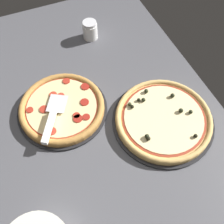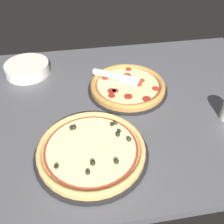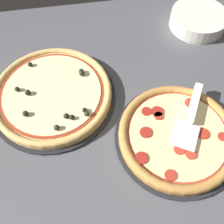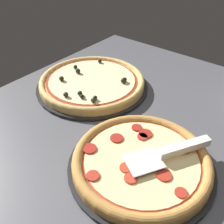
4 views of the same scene
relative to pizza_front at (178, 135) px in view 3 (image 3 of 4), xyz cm
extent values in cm
cube|color=#4C4C51|center=(-1.23, 9.09, -4.21)|extent=(136.24, 104.10, 3.60)
cylinder|color=black|center=(0.00, -0.02, -1.91)|extent=(36.36, 36.36, 1.00)
cylinder|color=#B77F3D|center=(0.00, -0.02, -0.56)|extent=(34.18, 34.18, 1.70)
torus|color=#B77F3D|center=(0.00, -0.02, 0.29)|extent=(34.18, 34.18, 2.57)
cylinder|color=#A33823|center=(0.00, -0.02, 0.36)|extent=(29.71, 29.71, 0.15)
cylinder|color=beige|center=(0.00, -0.02, 0.49)|extent=(28.03, 28.03, 0.40)
cylinder|color=#AD2D1E|center=(-3.04, -12.07, 0.89)|extent=(2.78, 2.78, 0.40)
cylinder|color=#B73823|center=(-4.80, 1.15, 0.89)|extent=(3.14, 3.14, 0.40)
cylinder|color=#AD2D1E|center=(-11.43, 5.58, 0.89)|extent=(3.12, 3.12, 0.40)
cylinder|color=maroon|center=(8.65, 7.33, 0.89)|extent=(2.94, 2.94, 0.40)
cylinder|color=#AD2D1E|center=(-0.93, -6.88, 0.89)|extent=(3.54, 3.54, 0.40)
cylinder|color=maroon|center=(8.04, 4.10, 0.89)|extent=(3.67, 3.67, 0.40)
cylinder|color=#AD2D1E|center=(9.50, -6.63, 0.89)|extent=(3.30, 3.30, 0.40)
cylinder|color=maroon|center=(1.79, 9.16, 0.89)|extent=(3.50, 3.50, 0.40)
cylinder|color=#AD2D1E|center=(6.50, 4.09, 0.89)|extent=(2.75, 2.75, 0.40)
cylinder|color=maroon|center=(-5.56, 12.01, 0.89)|extent=(3.62, 3.62, 0.40)
cylinder|color=#B73823|center=(-6.62, -1.53, 0.89)|extent=(3.17, 3.17, 0.40)
cylinder|color=black|center=(20.52, 34.98, -1.91)|extent=(40.11, 40.11, 1.00)
cylinder|color=#DBAD60|center=(20.52, 34.98, -0.46)|extent=(37.71, 37.71, 1.89)
torus|color=#DBAD60|center=(20.52, 34.98, 0.48)|extent=(37.71, 37.71, 2.03)
cylinder|color=maroon|center=(20.52, 34.98, 0.55)|extent=(32.77, 32.77, 0.15)
cylinder|color=beige|center=(20.52, 34.98, 0.68)|extent=(30.92, 30.92, 0.40)
sphere|color=black|center=(32.38, 41.49, 1.63)|extent=(1.51, 1.51, 1.51)
sphere|color=black|center=(25.70, 24.88, 1.78)|extent=(1.80, 1.80, 1.80)
sphere|color=black|center=(13.16, 42.81, 1.75)|extent=(1.75, 1.75, 1.75)
sphere|color=black|center=(9.67, 29.36, 1.58)|extent=(1.41, 1.41, 1.41)
sphere|color=#282D19|center=(7.01, 34.04, 1.74)|extent=(1.71, 1.71, 1.71)
sphere|color=black|center=(10.45, 31.06, 1.70)|extent=(1.64, 1.64, 1.64)
sphere|color=#282D19|center=(10.27, 25.04, 1.69)|extent=(1.62, 1.62, 1.62)
sphere|color=black|center=(26.57, 24.94, 1.72)|extent=(1.67, 1.67, 1.67)
sphere|color=black|center=(20.75, 42.19, 1.78)|extent=(1.79, 1.79, 1.79)
sphere|color=black|center=(11.65, 25.51, 1.62)|extent=(1.48, 1.48, 1.48)
sphere|color=black|center=(22.67, 45.47, 1.66)|extent=(1.56, 1.56, 1.56)
cube|color=silver|center=(-1.56, -1.28, 1.69)|extent=(10.87, 10.44, 0.24)
cube|color=white|center=(8.21, -6.97, 2.57)|extent=(13.38, 9.05, 2.00)
cylinder|color=silver|center=(45.99, -21.95, -2.06)|extent=(21.42, 21.42, 0.70)
cylinder|color=silver|center=(45.99, -21.95, -1.36)|extent=(21.42, 21.42, 0.70)
cylinder|color=silver|center=(45.99, -21.95, -0.66)|extent=(21.42, 21.42, 0.70)
cylinder|color=silver|center=(45.99, -21.95, 0.04)|extent=(21.42, 21.42, 0.70)
cylinder|color=silver|center=(45.99, -21.95, 0.74)|extent=(21.42, 21.42, 0.70)
cylinder|color=silver|center=(45.99, -21.95, 1.44)|extent=(21.42, 21.42, 0.70)
cylinder|color=silver|center=(45.99, -21.95, 2.14)|extent=(21.42, 21.42, 0.70)
cylinder|color=silver|center=(45.99, -21.95, 2.84)|extent=(21.42, 21.42, 0.70)
camera|label=1|loc=(61.00, -3.92, 87.47)|focal=42.00mm
camera|label=2|loc=(23.45, 94.84, 69.52)|focal=42.00mm
camera|label=3|loc=(-30.10, 24.10, 67.62)|focal=42.00mm
camera|label=4|loc=(-38.77, -21.97, 48.12)|focal=42.00mm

